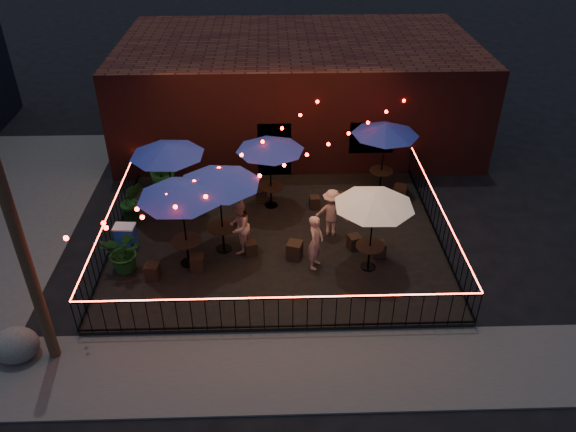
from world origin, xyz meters
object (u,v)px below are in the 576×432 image
object	(u,v)px
utility_pole	(12,217)
cafe_table_2	(219,179)
cafe_table_4	(374,201)
cafe_table_0	(180,192)
boulder	(16,345)
cooler	(126,237)
cafe_table_1	(167,151)
cafe_table_3	(270,146)
cafe_table_5	(386,130)

from	to	relation	value
utility_pole	cafe_table_2	world-z (taller)	utility_pole
cafe_table_4	cafe_table_0	bearing A→B (deg)	176.16
utility_pole	boulder	bearing A→B (deg)	-179.42
cooler	cafe_table_0	bearing A→B (deg)	-18.28
cafe_table_2	boulder	distance (m)	6.54
cafe_table_1	boulder	distance (m)	7.00
cooler	cafe_table_3	bearing A→B (deg)	31.82
cafe_table_0	cafe_table_2	bearing A→B (deg)	33.97
cooler	cafe_table_1	bearing A→B (deg)	61.30
utility_pole	cafe_table_2	xyz separation A→B (m)	(3.81, 4.02, -1.44)
cafe_table_4	cafe_table_3	bearing A→B (deg)	128.88
cafe_table_2	cooler	world-z (taller)	cafe_table_2
cafe_table_2	cafe_table_3	xyz separation A→B (m)	(1.44, 2.43, -0.19)
cafe_table_1	boulder	bearing A→B (deg)	-116.13
cafe_table_0	cafe_table_4	world-z (taller)	cafe_table_0
utility_pole	cooler	bearing A→B (deg)	77.75
cafe_table_4	boulder	world-z (taller)	cafe_table_4
cafe_table_4	utility_pole	bearing A→B (deg)	-159.42
cafe_table_2	cafe_table_4	world-z (taller)	cafe_table_2
cafe_table_0	cafe_table_5	size ratio (longest dim) A/B	1.20
cafe_table_5	cafe_table_2	bearing A→B (deg)	-147.46
cafe_table_2	cooler	distance (m)	3.53
cafe_table_0	cooler	xyz separation A→B (m)	(-1.93, 0.78, -1.99)
utility_pole	cafe_table_1	size ratio (longest dim) A/B	2.68
cafe_table_5	boulder	size ratio (longest dim) A/B	2.64
cafe_table_2	cafe_table_1	bearing A→B (deg)	131.45
cafe_table_3	cooler	distance (m)	5.25
cafe_table_2	cafe_table_0	bearing A→B (deg)	-146.03
cafe_table_3	cafe_table_1	bearing A→B (deg)	-171.59
utility_pole	cafe_table_5	distance (m)	11.83
cafe_table_1	cafe_table_2	size ratio (longest dim) A/B	0.99
utility_pole	cafe_table_0	bearing A→B (deg)	49.94
utility_pole	cafe_table_0	distance (m)	4.62
cafe_table_2	cafe_table_5	bearing A→B (deg)	32.54
cafe_table_2	cafe_table_4	distance (m)	4.34
cooler	cafe_table_5	bearing A→B (deg)	25.51
cafe_table_2	cooler	xyz separation A→B (m)	(-2.91, 0.12, -2.00)
boulder	cooler	bearing A→B (deg)	66.98
utility_pole	cafe_table_2	bearing A→B (deg)	46.57
cafe_table_1	cafe_table_5	world-z (taller)	cafe_table_1
utility_pole	cafe_table_3	size ratio (longest dim) A/B	3.24
cafe_table_1	cafe_table_5	xyz separation A→B (m)	(7.03, 1.42, -0.07)
cafe_table_4	cafe_table_5	bearing A→B (deg)	76.21
cafe_table_5	cooler	world-z (taller)	cafe_table_5
cafe_table_3	boulder	distance (m)	9.12
cafe_table_5	boulder	distance (m)	12.59
cafe_table_1	cafe_table_2	distance (m)	2.62
cafe_table_3	cafe_table_4	distance (m)	4.42
cafe_table_3	boulder	xyz separation A→B (m)	(-6.12, -6.46, -1.99)
cafe_table_1	cafe_table_3	size ratio (longest dim) A/B	1.21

